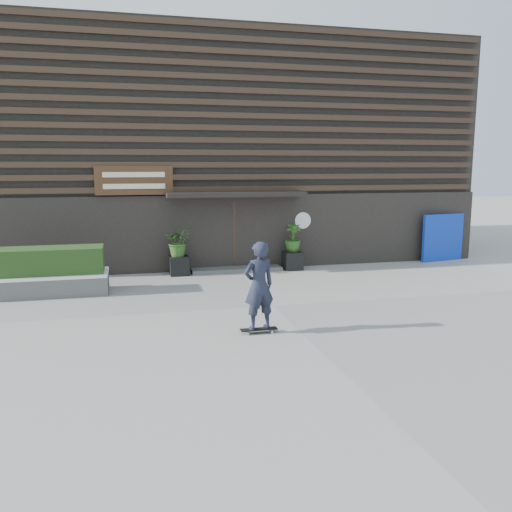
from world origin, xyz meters
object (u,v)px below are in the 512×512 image
object	(u,v)px
planter_pot_left	(179,266)
raised_bed	(42,286)
blue_tarp	(443,238)
planter_pot_right	(293,261)
skateboarder	(259,286)

from	to	relation	value
planter_pot_left	raised_bed	world-z (taller)	planter_pot_left
planter_pot_left	raised_bed	size ratio (longest dim) A/B	0.17
planter_pot_left	raised_bed	xyz separation A→B (m)	(-3.88, -1.78, -0.05)
raised_bed	blue_tarp	bearing A→B (deg)	8.75
planter_pot_right	planter_pot_left	bearing A→B (deg)	180.00
skateboarder	planter_pot_left	bearing A→B (deg)	99.12
raised_bed	planter_pot_left	bearing A→B (deg)	24.64
planter_pot_right	skateboarder	world-z (taller)	skateboarder
skateboarder	planter_pot_right	bearing A→B (deg)	66.70
planter_pot_right	raised_bed	world-z (taller)	planter_pot_right
planter_pot_left	skateboarder	size ratio (longest dim) A/B	0.31
raised_bed	skateboarder	xyz separation A→B (m)	(4.92, -4.65, 0.76)
blue_tarp	planter_pot_left	bearing A→B (deg)	170.34
raised_bed	blue_tarp	distance (m)	13.70
planter_pot_left	planter_pot_right	xyz separation A→B (m)	(3.80, 0.00, 0.00)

